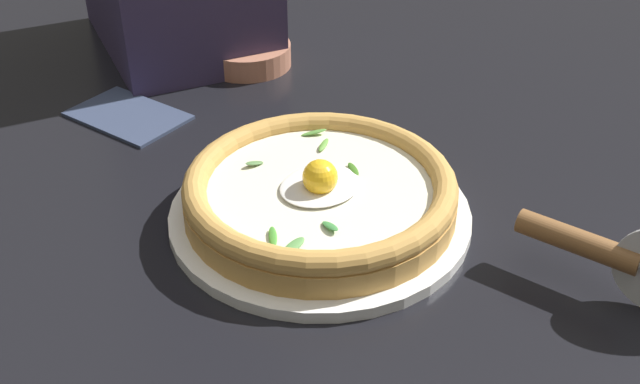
% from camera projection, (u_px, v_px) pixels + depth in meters
% --- Properties ---
extents(ground_plane, '(2.40, 2.40, 0.03)m').
position_uv_depth(ground_plane, '(299.00, 261.00, 0.71)').
color(ground_plane, black).
rests_on(ground_plane, ground).
extents(pizza_plate, '(0.30, 0.30, 0.01)m').
position_uv_depth(pizza_plate, '(320.00, 214.00, 0.74)').
color(pizza_plate, white).
rests_on(pizza_plate, ground).
extents(pizza, '(0.27, 0.27, 0.06)m').
position_uv_depth(pizza, '(320.00, 191.00, 0.72)').
color(pizza, tan).
rests_on(pizza, pizza_plate).
extents(side_bowl, '(0.12, 0.12, 0.03)m').
position_uv_depth(side_bowl, '(248.00, 55.00, 1.03)').
color(side_bowl, '#B57157').
rests_on(side_bowl, ground).
extents(pizza_cutter, '(0.05, 0.17, 0.08)m').
position_uv_depth(pizza_cutter, '(603.00, 251.00, 0.63)').
color(pizza_cutter, silver).
rests_on(pizza_cutter, ground).
extents(folded_napkin, '(0.12, 0.16, 0.01)m').
position_uv_depth(folded_napkin, '(124.00, 115.00, 0.91)').
color(folded_napkin, '#333E5A').
rests_on(folded_napkin, ground).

